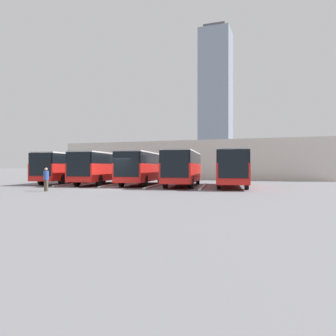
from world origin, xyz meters
name	(u,v)px	position (x,y,z in m)	size (l,w,h in m)	color
ground_plane	(113,189)	(0.00, 0.00, 0.00)	(600.00, 600.00, 0.00)	slate
bus_0	(232,167)	(-8.71, -5.53, 1.77)	(4.22, 11.01, 3.17)	red
curb_divider_0	(203,187)	(-6.53, -3.94, 0.07)	(0.24, 7.92, 0.15)	#B2B2AD
bus_1	(183,167)	(-4.36, -5.24, 1.77)	(4.22, 11.01, 3.17)	red
curb_divider_1	(155,186)	(-2.18, -3.65, 0.07)	(0.24, 7.92, 0.15)	#B2B2AD
bus_2	(142,167)	(0.00, -5.85, 1.77)	(4.22, 11.01, 3.17)	red
curb_divider_2	(115,185)	(2.18, -4.26, 0.07)	(0.24, 7.92, 0.15)	#B2B2AD
bus_3	(102,167)	(4.35, -5.48, 1.77)	(4.22, 11.01, 3.17)	red
curb_divider_3	(74,184)	(6.53, -3.89, 0.07)	(0.24, 7.92, 0.15)	#B2B2AD
bus_4	(68,167)	(8.70, -5.88, 1.77)	(4.22, 11.01, 3.17)	red
pedestrian	(46,179)	(3.26, 3.99, 0.92)	(0.49, 0.49, 1.71)	brown
station_building	(195,160)	(0.00, -25.68, 2.76)	(38.53, 13.99, 5.47)	beige
office_tower	(216,100)	(24.04, -163.32, 40.55)	(17.28, 17.28, 82.31)	#7F8EA3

